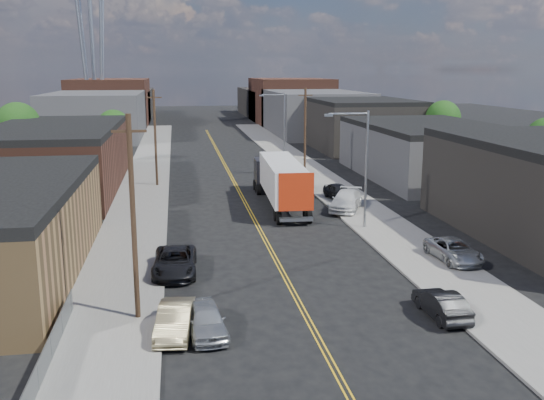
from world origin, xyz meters
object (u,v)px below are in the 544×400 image
object	(u,v)px
car_right_oncoming	(441,304)
car_right_lot_a	(454,250)
car_left_a	(206,320)
car_left_c	(175,262)
car_right_lot_b	(346,200)
car_left_b	(175,320)
semi_truck	(279,178)
car_ahead_truck	(275,182)
car_right_lot_c	(339,191)

from	to	relation	value
car_right_oncoming	car_right_lot_a	bearing A→B (deg)	-120.50
car_left_a	car_right_lot_a	size ratio (longest dim) A/B	0.88
car_left_a	car_right_oncoming	world-z (taller)	car_left_a
car_left_c	car_right_lot_b	xyz separation A→B (m)	(14.60, 14.30, 0.20)
car_left_b	car_right_oncoming	distance (m)	12.96
semi_truck	car_ahead_truck	bearing A→B (deg)	86.06
car_left_a	car_right_oncoming	size ratio (longest dim) A/B	1.03
semi_truck	car_right_oncoming	size ratio (longest dim) A/B	3.96
car_left_b	car_ahead_truck	xyz separation A→B (m)	(10.19, 34.00, -0.02)
car_ahead_truck	car_right_lot_a	bearing A→B (deg)	-80.07
car_left_c	car_left_b	bearing A→B (deg)	-87.44
semi_truck	car_right_lot_c	distance (m)	6.03
car_right_oncoming	car_right_lot_c	world-z (taller)	car_right_lot_c
car_left_b	car_right_lot_c	world-z (taller)	car_right_lot_c
car_left_b	car_left_c	xyz separation A→B (m)	(0.00, 8.59, 0.05)
semi_truck	car_right_oncoming	distance (m)	26.69
car_left_a	car_left_c	xyz separation A→B (m)	(-1.40, 8.78, 0.04)
car_left_c	car_right_oncoming	size ratio (longest dim) A/B	1.33
car_right_oncoming	car_left_a	bearing A→B (deg)	-0.51
car_left_c	car_right_lot_c	bearing A→B (deg)	53.40
semi_truck	car_left_a	world-z (taller)	semi_truck
semi_truck	car_ahead_truck	size ratio (longest dim) A/B	3.25
car_left_a	car_right_lot_c	xyz separation A→B (m)	(13.71, 27.32, 0.16)
car_left_c	car_right_lot_c	xyz separation A→B (m)	(15.11, 18.55, 0.12)
semi_truck	car_left_b	world-z (taller)	semi_truck
car_left_a	car_right_lot_a	world-z (taller)	car_right_lot_a
car_left_b	car_right_lot_c	size ratio (longest dim) A/B	1.01
car_left_c	car_right_lot_a	world-z (taller)	car_left_c
semi_truck	car_ahead_truck	distance (m)	7.86
car_right_lot_b	car_right_oncoming	bearing A→B (deg)	-68.66
semi_truck	car_right_lot_a	world-z (taller)	semi_truck
car_left_b	car_right_lot_b	size ratio (longest dim) A/B	0.78
car_left_c	car_ahead_truck	xyz separation A→B (m)	(10.19, 25.41, -0.06)
car_right_lot_a	car_left_c	bearing A→B (deg)	174.97
car_right_lot_c	car_ahead_truck	size ratio (longest dim) A/B	0.85
car_right_lot_a	car_ahead_truck	distance (m)	26.98
car_right_oncoming	car_right_lot_b	bearing A→B (deg)	-95.57
semi_truck	car_right_lot_c	world-z (taller)	semi_truck
car_right_oncoming	car_right_lot_a	xyz separation A→B (m)	(4.44, 8.00, 0.14)
car_left_a	car_right_lot_c	size ratio (longest dim) A/B	0.99
car_right_lot_b	car_right_lot_c	bearing A→B (deg)	108.62
car_right_oncoming	car_right_lot_b	world-z (taller)	car_right_lot_b
car_left_a	car_right_oncoming	xyz separation A→B (m)	(11.56, 0.19, -0.04)
car_right_lot_b	car_right_lot_c	xyz separation A→B (m)	(0.51, 4.24, -0.08)
car_left_b	car_ahead_truck	world-z (taller)	car_left_b
car_right_lot_b	car_ahead_truck	bearing A→B (deg)	137.11
car_right_oncoming	car_left_b	bearing A→B (deg)	-1.47
car_right_oncoming	car_left_c	bearing A→B (deg)	-35.00
car_right_lot_a	car_ahead_truck	bearing A→B (deg)	102.41
car_left_b	car_right_lot_a	distance (m)	19.15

